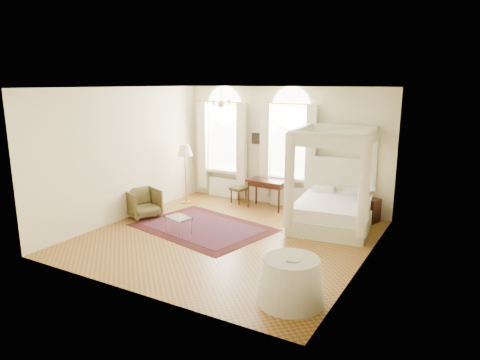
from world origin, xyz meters
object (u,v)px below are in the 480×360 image
at_px(nightstand, 370,210).
at_px(floor_lamp, 185,153).
at_px(armchair, 143,203).
at_px(canopy_bed, 333,205).
at_px(stool, 239,190).
at_px(writing_desk, 267,184).
at_px(coffee_table, 179,219).
at_px(side_table, 291,281).

relative_size(nightstand, floor_lamp, 0.35).
xyz_separation_m(armchair, floor_lamp, (0.19, 1.61, 1.09)).
distance_m(canopy_bed, nightstand, 1.14).
bearing_deg(stool, canopy_bed, -13.82).
relative_size(nightstand, armchair, 0.74).
bearing_deg(writing_desk, nightstand, 4.96).
height_order(coffee_table, floor_lamp, floor_lamp).
bearing_deg(coffee_table, floor_lamp, 123.08).
bearing_deg(floor_lamp, coffee_table, -56.92).
bearing_deg(canopy_bed, side_table, -81.81).
xyz_separation_m(nightstand, armchair, (-5.20, -2.49, 0.07)).
bearing_deg(floor_lamp, nightstand, 9.98).
bearing_deg(stool, side_table, -52.05).
relative_size(coffee_table, floor_lamp, 0.39).
distance_m(writing_desk, coffee_table, 2.96).
height_order(nightstand, side_table, side_table).
distance_m(stool, side_table, 5.79).
distance_m(canopy_bed, stool, 3.10).
bearing_deg(side_table, coffee_table, 154.50).
bearing_deg(canopy_bed, floor_lamp, -179.99).
height_order(nightstand, stool, nightstand).
bearing_deg(nightstand, side_table, -91.57).
distance_m(nightstand, coffee_table, 4.72).
bearing_deg(floor_lamp, canopy_bed, 0.01).
height_order(canopy_bed, floor_lamp, canopy_bed).
bearing_deg(writing_desk, stool, 174.28).
xyz_separation_m(coffee_table, floor_lamp, (-1.41, 2.17, 1.10)).
height_order(nightstand, writing_desk, writing_desk).
xyz_separation_m(armchair, coffee_table, (1.60, -0.56, -0.01)).
relative_size(canopy_bed, writing_desk, 2.17).
bearing_deg(armchair, stool, -10.22).
xyz_separation_m(writing_desk, side_table, (2.60, -4.47, -0.33)).
xyz_separation_m(stool, coffee_table, (0.08, -2.91, -0.03)).
bearing_deg(writing_desk, coffee_table, -107.22).
bearing_deg(writing_desk, canopy_bed, -17.43).
xyz_separation_m(stool, side_table, (3.56, -4.57, -0.02)).
bearing_deg(nightstand, armchair, -154.45).
xyz_separation_m(canopy_bed, writing_desk, (-2.05, 0.64, 0.15)).
height_order(canopy_bed, stool, canopy_bed).
relative_size(canopy_bed, nightstand, 4.04).
bearing_deg(side_table, stool, 127.95).
bearing_deg(armchair, writing_desk, -25.05).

